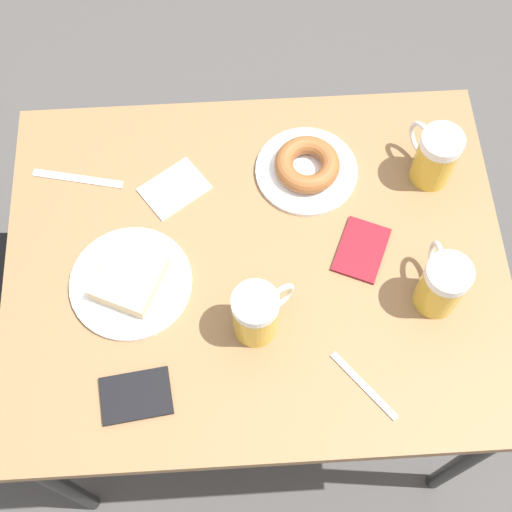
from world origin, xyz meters
name	(u,v)px	position (x,y,z in m)	size (l,w,h in m)	color
ground_plane	(256,365)	(0.00, 0.00, 0.00)	(8.00, 8.00, 0.00)	#474442
table	(256,273)	(0.00, 0.00, 0.65)	(0.78, 0.98, 0.71)	olive
plate_with_cake	(130,281)	(-0.04, 0.24, 0.73)	(0.24, 0.24, 0.04)	white
plate_with_donut	(307,167)	(0.20, -0.12, 0.73)	(0.21, 0.21, 0.05)	white
beer_mug_left	(435,156)	(0.18, -0.37, 0.78)	(0.12, 0.09, 0.13)	gold
beer_mug_center	(442,284)	(-0.10, -0.34, 0.78)	(0.13, 0.08, 0.13)	gold
beer_mug_right	(257,313)	(-0.14, 0.01, 0.78)	(0.10, 0.12, 0.13)	gold
napkin_folded	(174,189)	(0.17, 0.16, 0.72)	(0.15, 0.16, 0.00)	white
fork	(364,386)	(-0.26, -0.18, 0.71)	(0.13, 0.11, 0.00)	silver
knife	(78,179)	(0.21, 0.36, 0.71)	(0.06, 0.19, 0.00)	silver
passport_near_edge	(136,396)	(-0.26, 0.23, 0.72)	(0.10, 0.14, 0.01)	black
passport_far_edge	(361,250)	(0.01, -0.21, 0.72)	(0.15, 0.13, 0.01)	maroon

